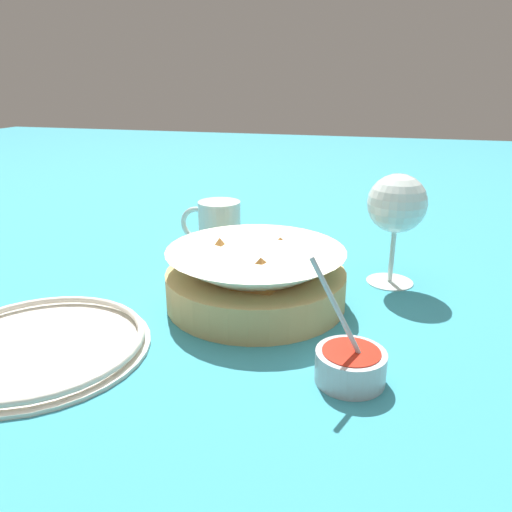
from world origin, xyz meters
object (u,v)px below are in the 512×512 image
food_basket (256,278)px  beer_mug (219,228)px  sauce_cup (350,364)px  side_plate (39,345)px  wine_glass (397,207)px

food_basket → beer_mug: beer_mug is taller
sauce_cup → food_basket: bearing=-47.8°
food_basket → sauce_cup: size_ratio=1.85×
food_basket → side_plate: size_ratio=0.98×
sauce_cup → wine_glass: bearing=-97.0°
sauce_cup → wine_glass: size_ratio=0.80×
sauce_cup → side_plate: size_ratio=0.53×
food_basket → beer_mug: (0.12, -0.18, 0.01)m
sauce_cup → beer_mug: size_ratio=1.19×
beer_mug → side_plate: size_ratio=0.44×
wine_glass → beer_mug: (0.29, -0.07, -0.07)m
sauce_cup → wine_glass: 0.29m
food_basket → sauce_cup: sauce_cup is taller
food_basket → side_plate: food_basket is taller
beer_mug → wine_glass: bearing=166.8°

